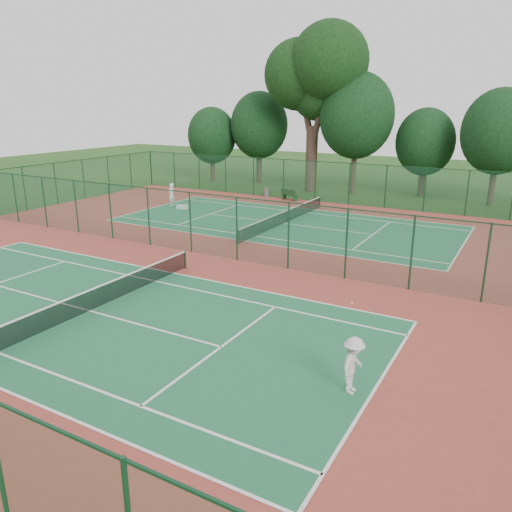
# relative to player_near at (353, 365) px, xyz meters

# --- Properties ---
(ground) EXTENTS (120.00, 120.00, 0.00)m
(ground) POSITION_rel_player_near_xyz_m (-11.33, 9.49, -0.90)
(ground) COLOR #244D18
(ground) RESTS_ON ground
(red_pad) EXTENTS (40.00, 36.00, 0.01)m
(red_pad) POSITION_rel_player_near_xyz_m (-11.33, 9.49, -0.89)
(red_pad) COLOR brown
(red_pad) RESTS_ON ground
(court_near) EXTENTS (23.77, 10.97, 0.01)m
(court_near) POSITION_rel_player_near_xyz_m (-11.33, 0.49, -0.88)
(court_near) COLOR #1F633E
(court_near) RESTS_ON red_pad
(court_far) EXTENTS (23.77, 10.97, 0.01)m
(court_far) POSITION_rel_player_near_xyz_m (-11.33, 18.49, -0.88)
(court_far) COLOR #216B43
(court_far) RESTS_ON red_pad
(fence_north) EXTENTS (40.00, 0.09, 3.50)m
(fence_north) POSITION_rel_player_near_xyz_m (-11.33, 27.49, 0.86)
(fence_north) COLOR #1B5134
(fence_north) RESTS_ON ground
(fence_divider) EXTENTS (40.00, 0.09, 3.50)m
(fence_divider) POSITION_rel_player_near_xyz_m (-11.33, 9.49, 0.86)
(fence_divider) COLOR #1A5033
(fence_divider) RESTS_ON ground
(tennis_net_near) EXTENTS (0.10, 12.90, 0.97)m
(tennis_net_near) POSITION_rel_player_near_xyz_m (-11.33, 0.49, -0.35)
(tennis_net_near) COLOR #153B1D
(tennis_net_near) RESTS_ON ground
(tennis_net_far) EXTENTS (0.10, 12.90, 0.97)m
(tennis_net_far) POSITION_rel_player_near_xyz_m (-11.33, 18.49, -0.35)
(tennis_net_far) COLOR #14391D
(tennis_net_far) RESTS_ON ground
(player_near) EXTENTS (0.67, 1.15, 1.75)m
(player_near) POSITION_rel_player_near_xyz_m (0.00, 0.00, 0.00)
(player_near) COLOR silver
(player_near) RESTS_ON court_near
(player_far) EXTENTS (0.47, 0.70, 1.88)m
(player_far) POSITION_rel_player_near_xyz_m (-22.38, 19.62, 0.06)
(player_far) COLOR white
(player_far) RESTS_ON court_far
(trash_bin) EXTENTS (0.57, 0.57, 0.85)m
(trash_bin) POSITION_rel_player_near_xyz_m (-17.45, 27.09, -0.46)
(trash_bin) COLOR slate
(trash_bin) RESTS_ON red_pad
(bench) EXTENTS (1.69, 0.88, 1.00)m
(bench) POSITION_rel_player_near_xyz_m (-14.94, 26.64, -0.37)
(bench) COLOR #133819
(bench) RESTS_ON red_pad
(kit_bag) EXTENTS (0.95, 0.60, 0.33)m
(kit_bag) POSITION_rel_player_near_xyz_m (-20.84, 19.03, -0.72)
(kit_bag) COLOR silver
(kit_bag) RESTS_ON red_pad
(stray_ball_a) EXTENTS (0.07, 0.07, 0.07)m
(stray_ball_a) POSITION_rel_player_near_xyz_m (-9.68, 9.00, -0.85)
(stray_ball_a) COLOR #C1D631
(stray_ball_a) RESTS_ON red_pad
(stray_ball_b) EXTENTS (0.07, 0.07, 0.07)m
(stray_ball_b) POSITION_rel_player_near_xyz_m (-3.39, 9.21, -0.85)
(stray_ball_b) COLOR #ADC12C
(stray_ball_b) RESTS_ON red_pad
(stray_ball_c) EXTENTS (0.07, 0.07, 0.07)m
(stray_ball_c) POSITION_rel_player_near_xyz_m (-12.97, 9.17, -0.85)
(stray_ball_c) COLOR yellow
(stray_ball_c) RESTS_ON red_pad
(big_tree) EXTENTS (9.96, 7.29, 15.31)m
(big_tree) POSITION_rel_player_near_xyz_m (-15.21, 32.42, 9.94)
(big_tree) COLOR #3A2720
(big_tree) RESTS_ON ground
(evergreen_row) EXTENTS (39.00, 5.00, 12.00)m
(evergreen_row) POSITION_rel_player_near_xyz_m (-10.83, 33.74, -0.90)
(evergreen_row) COLOR black
(evergreen_row) RESTS_ON ground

